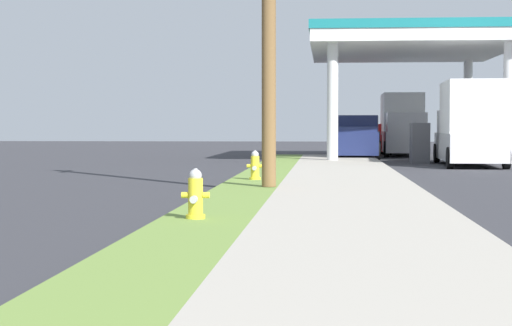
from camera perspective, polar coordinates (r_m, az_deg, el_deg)
fire_hydrant_second at (r=12.90m, az=-3.99°, el=-2.22°), size 0.42×0.38×0.74m
fire_hydrant_third at (r=22.15m, az=-0.07°, el=-0.25°), size 0.42×0.37×0.74m
car_red_by_near_pump at (r=46.76m, az=7.66°, el=1.50°), size 2.07×4.56×1.57m
truck_white_at_forecourt at (r=33.30m, az=13.83°, el=2.39°), size 2.36×6.48×3.11m
truck_navy_on_apron at (r=40.05m, az=6.68°, el=1.63°), size 2.47×5.53×1.97m
truck_silver_at_far_bay at (r=44.11m, az=9.59°, el=2.43°), size 2.21×6.43×3.11m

